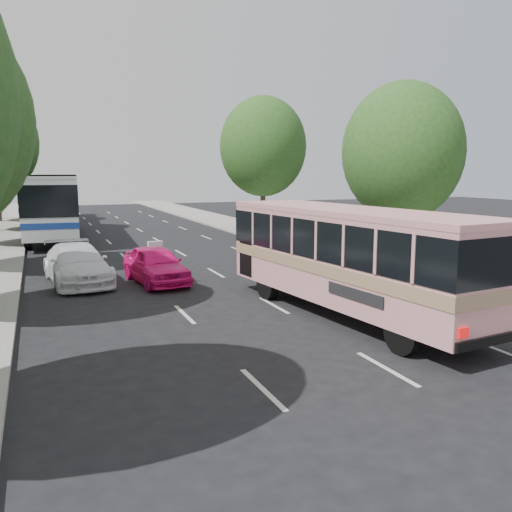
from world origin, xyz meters
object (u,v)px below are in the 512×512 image
pink_bus (351,250)px  tour_coach_front (54,201)px  tour_coach_rear (43,194)px  pink_taxi (156,265)px  white_pickup (77,264)px

pink_bus → tour_coach_front: tour_coach_front is taller
tour_coach_rear → pink_taxi: bearing=-79.5°
pink_bus → pink_taxi: 8.15m
pink_bus → tour_coach_rear: size_ratio=0.77×
pink_taxi → white_pickup: 2.97m
white_pickup → tour_coach_rear: 27.90m
pink_taxi → tour_coach_rear: tour_coach_rear is taller
pink_bus → pink_taxi: size_ratio=2.42×
white_pickup → tour_coach_rear: size_ratio=0.39×
pink_taxi → white_pickup: bearing=151.8°
tour_coach_rear → pink_bus: bearing=-74.1°
tour_coach_rear → tour_coach_front: bearing=-84.4°
white_pickup → pink_bus: bearing=-53.7°
pink_bus → tour_coach_rear: 36.59m
pink_taxi → tour_coach_front: tour_coach_front is taller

